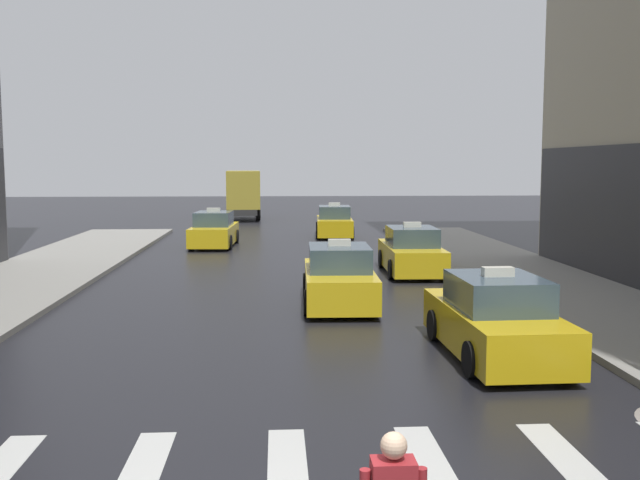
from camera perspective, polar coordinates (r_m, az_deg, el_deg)
crosswalk_markings at (r=9.21m, az=-2.62°, el=-18.11°), size 11.30×2.80×0.01m
taxi_lead at (r=14.45m, az=13.90°, el=-6.31°), size 2.01×4.58×1.80m
taxi_second at (r=19.12m, az=1.54°, el=-3.11°), size 2.03×4.59×1.80m
taxi_third at (r=24.94m, az=7.36°, el=-1.00°), size 2.01×4.58×1.80m
taxi_fourth at (r=33.13m, az=-8.51°, el=0.72°), size 2.11×4.62×1.80m
taxi_fifth at (r=37.35m, az=1.16°, el=1.39°), size 2.10×4.62×1.80m
box_truck at (r=49.67m, az=-6.19°, el=3.82°), size 2.54×7.62×3.35m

